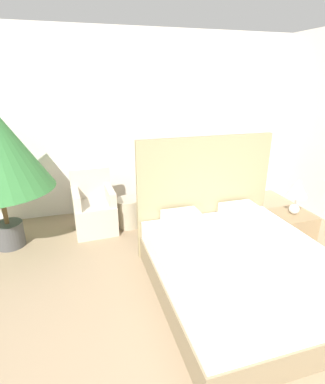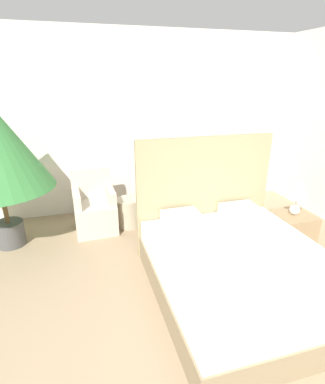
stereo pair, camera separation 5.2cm
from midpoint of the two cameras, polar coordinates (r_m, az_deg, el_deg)
The scene contains 7 objects.
wall_back at distance 5.10m, azimuth -5.32°, elevation 12.67°, with size 10.00×0.06×2.90m.
bed at distance 3.38m, azimuth 13.76°, elevation -13.29°, with size 1.78×2.05×1.52m.
armchair_near_window_left at distance 4.61m, azimuth -13.13°, elevation -3.72°, with size 0.62×0.63×0.90m.
armchair_near_window_right at distance 4.75m, azimuth -1.06°, elevation -2.37°, with size 0.65×0.66×0.90m.
nightstand at distance 4.50m, azimuth 22.90°, elevation -6.44°, with size 0.49×0.50×0.46m.
table_lamp at distance 4.29m, azimuth 23.98°, elevation 0.26°, with size 0.27×0.27×0.49m.
side_table at distance 4.69m, azimuth -6.97°, elevation -3.89°, with size 0.37×0.37×0.44m.
Camera 1 is at (-1.03, -1.05, 2.17)m, focal length 28.00 mm.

